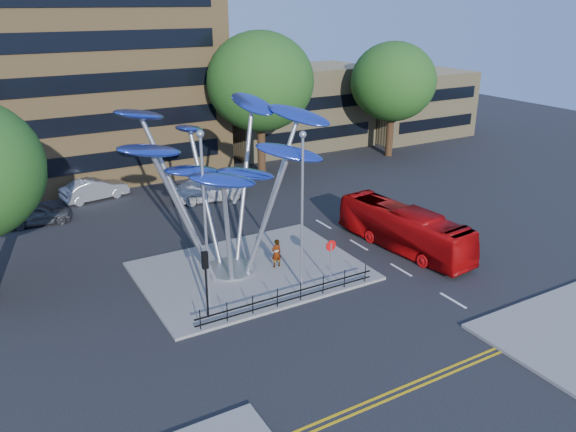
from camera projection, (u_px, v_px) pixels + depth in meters
ground at (325, 316)px, 27.11m from camera, size 120.00×120.00×0.00m
traffic_island at (251, 271)px, 31.47m from camera, size 12.00×9.00×0.15m
double_yellow_near at (408, 385)px, 22.26m from camera, size 40.00×0.12×0.01m
double_yellow_far at (413, 389)px, 22.01m from camera, size 40.00×0.12×0.01m
low_building_near at (295, 108)px, 57.38m from camera, size 15.00×8.00×8.00m
low_building_far at (412, 104)px, 62.45m from camera, size 12.00×8.00×7.00m
tree_right at (260, 82)px, 45.73m from camera, size 8.80×8.80×12.11m
tree_far at (393, 82)px, 52.58m from camera, size 8.00×8.00×10.81m
leaf_sculpture at (223, 153)px, 29.08m from camera, size 12.72×9.54×9.51m
street_lamp_left at (204, 207)px, 25.92m from camera, size 0.36×0.36×8.80m
street_lamp_right at (302, 197)px, 27.94m from camera, size 0.36×0.36×8.30m
traffic_light_island at (206, 271)px, 25.87m from camera, size 0.28×0.18×3.42m
no_entry_sign_island at (331, 254)px, 29.42m from camera, size 0.60×0.10×2.45m
pedestrian_railing_front at (289, 296)px, 27.82m from camera, size 10.00×0.06×1.00m
red_bus at (404, 229)px, 34.01m from camera, size 3.17×9.65×2.64m
pedestrian at (276, 253)px, 31.51m from camera, size 0.62×0.42×1.67m
parked_car_left at (37, 214)px, 37.97m from camera, size 4.42×2.04×1.47m
parked_car_mid at (94, 189)px, 42.70m from camera, size 5.14×2.49×1.62m
parked_car_right at (209, 190)px, 42.62m from camera, size 5.88×3.04×1.63m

